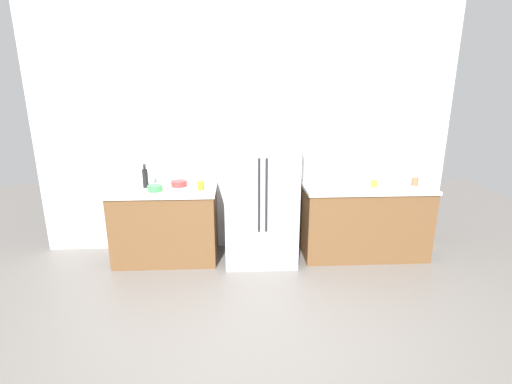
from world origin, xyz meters
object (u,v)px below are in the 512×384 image
(refrigerator, at_px, (260,187))
(cup_d, at_px, (201,185))
(bowl_b, at_px, (155,188))
(bowl_a, at_px, (179,183))
(cup_c, at_px, (204,180))
(toaster, at_px, (335,177))
(cup_b, at_px, (415,182))
(bottle_a, at_px, (145,178))
(cup_a, at_px, (374,184))

(refrigerator, relative_size, cup_d, 17.63)
(cup_d, bearing_deg, bowl_b, -176.89)
(cup_d, height_order, bowl_a, cup_d)
(cup_c, relative_size, cup_d, 1.02)
(refrigerator, distance_m, toaster, 0.93)
(cup_b, bearing_deg, refrigerator, -178.98)
(toaster, relative_size, bottle_a, 0.99)
(bottle_a, bearing_deg, cup_d, -11.94)
(toaster, relative_size, bowl_a, 1.48)
(cup_d, bearing_deg, cup_b, 1.32)
(cup_b, height_order, cup_d, cup_d)
(cup_c, height_order, cup_d, cup_c)
(bowl_a, distance_m, bowl_b, 0.32)
(cup_b, xyz_separation_m, cup_d, (-2.56, -0.06, 0.00))
(refrigerator, xyz_separation_m, bowl_a, (-0.97, 0.15, 0.01))
(cup_c, bearing_deg, bowl_a, -161.64)
(cup_c, xyz_separation_m, cup_d, (-0.01, -0.27, -0.00))
(bottle_a, bearing_deg, refrigerator, -4.80)
(cup_b, bearing_deg, cup_a, -175.80)
(cup_a, distance_m, bowl_a, 2.33)
(cup_a, bearing_deg, cup_c, 173.00)
(bottle_a, distance_m, cup_b, 3.22)
(cup_b, height_order, bowl_a, cup_b)
(toaster, bearing_deg, cup_c, 175.87)
(bottle_a, bearing_deg, cup_c, 11.07)
(refrigerator, bearing_deg, cup_d, -177.85)
(refrigerator, bearing_deg, bowl_a, 171.21)
(bottle_a, height_order, cup_c, bottle_a)
(bottle_a, bearing_deg, bowl_a, 5.36)
(refrigerator, distance_m, cup_b, 1.87)
(bowl_b, bearing_deg, toaster, 4.94)
(refrigerator, height_order, cup_c, refrigerator)
(cup_b, bearing_deg, cup_c, 175.24)
(cup_c, relative_size, bowl_b, 0.63)
(cup_a, distance_m, cup_d, 2.05)
(toaster, height_order, cup_c, toaster)
(cup_a, distance_m, cup_b, 0.52)
(cup_c, distance_m, cup_d, 0.27)
(cup_a, relative_size, bowl_a, 0.42)
(toaster, xyz_separation_m, bowl_b, (-2.13, -0.18, -0.06))
(bottle_a, xyz_separation_m, bowl_a, (0.38, 0.04, -0.09))
(bottle_a, distance_m, bowl_a, 0.40)
(refrigerator, xyz_separation_m, cup_d, (-0.69, -0.03, 0.03))
(bottle_a, height_order, bowl_b, bottle_a)
(bottle_a, height_order, cup_a, bottle_a)
(cup_b, bearing_deg, toaster, 174.19)
(bottle_a, xyz_separation_m, cup_a, (2.71, -0.12, -0.08))
(cup_b, height_order, bowl_b, cup_b)
(cup_b, relative_size, bowl_b, 0.58)
(bowl_b, bearing_deg, cup_d, 3.11)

